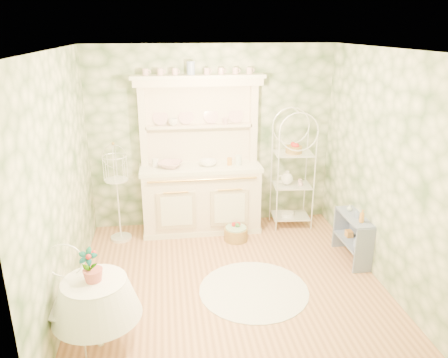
{
  "coord_description": "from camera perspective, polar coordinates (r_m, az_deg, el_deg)",
  "views": [
    {
      "loc": [
        -0.69,
        -4.5,
        2.91
      ],
      "look_at": [
        0.0,
        0.5,
        1.15
      ],
      "focal_mm": 35.0,
      "sensor_mm": 36.0,
      "label": 1
    }
  ],
  "objects": [
    {
      "name": "wall_left",
      "position": [
        4.89,
        -20.51,
        -0.65
      ],
      "size": [
        3.6,
        3.6,
        0.0
      ],
      "primitive_type": "plane",
      "color": "#E7E7C3",
      "rests_on": "floor"
    },
    {
      "name": "bowl_floral",
      "position": [
        6.3,
        -6.98,
        1.59
      ],
      "size": [
        0.43,
        0.43,
        0.08
      ],
      "primitive_type": "imported",
      "rotation": [
        0.0,
        0.0,
        -0.38
      ],
      "color": "white",
      "rests_on": "kitchen_dresser"
    },
    {
      "name": "ceiling",
      "position": [
        4.56,
        0.9,
        16.57
      ],
      "size": [
        3.6,
        3.6,
        0.0
      ],
      "primitive_type": "plane",
      "color": "white",
      "rests_on": "floor"
    },
    {
      "name": "bottle_blue",
      "position": [
        5.82,
        16.93,
        -4.5
      ],
      "size": [
        0.06,
        0.06,
        0.11
      ],
      "primitive_type": "imported",
      "rotation": [
        0.0,
        0.0,
        -0.37
      ],
      "color": "#889CCE",
      "rests_on": "side_shelf"
    },
    {
      "name": "bowl_white",
      "position": [
        6.34,
        -2.07,
        1.83
      ],
      "size": [
        0.33,
        0.33,
        0.08
      ],
      "primitive_type": "imported",
      "rotation": [
        0.0,
        0.0,
        -0.34
      ],
      "color": "white",
      "rests_on": "kitchen_dresser"
    },
    {
      "name": "floor_basket",
      "position": [
        6.34,
        1.56,
        -7.18
      ],
      "size": [
        0.3,
        0.3,
        0.19
      ],
      "primitive_type": "cylinder",
      "rotation": [
        0.0,
        0.0,
        -0.02
      ],
      "color": "#AA8646",
      "rests_on": "floor"
    },
    {
      "name": "wall_right",
      "position": [
        5.38,
        20.14,
        1.14
      ],
      "size": [
        3.6,
        3.6,
        0.0
      ],
      "primitive_type": "plane",
      "color": "#E7E7C3",
      "rests_on": "floor"
    },
    {
      "name": "bottle_amber",
      "position": [
        5.69,
        17.56,
        -4.8
      ],
      "size": [
        0.09,
        0.09,
        0.17
      ],
      "primitive_type": "imported",
      "rotation": [
        0.0,
        0.0,
        0.4
      ],
      "color": "#D18A36",
      "rests_on": "side_shelf"
    },
    {
      "name": "cafe_chair",
      "position": [
        4.47,
        -19.98,
        -15.65
      ],
      "size": [
        0.41,
        0.41,
        0.89
      ],
      "primitive_type": "cube",
      "rotation": [
        0.0,
        0.0,
        -0.03
      ],
      "color": "white",
      "rests_on": "floor"
    },
    {
      "name": "bottle_glass",
      "position": [
        6.01,
        16.08,
        -3.72
      ],
      "size": [
        0.07,
        0.07,
        0.09
      ],
      "primitive_type": "imported",
      "rotation": [
        0.0,
        0.0,
        -0.02
      ],
      "color": "silver",
      "rests_on": "side_shelf"
    },
    {
      "name": "kitchen_dresser",
      "position": [
        6.3,
        -3.08,
        2.91
      ],
      "size": [
        1.87,
        0.61,
        2.29
      ],
      "primitive_type": "cube",
      "color": "white",
      "rests_on": "floor"
    },
    {
      "name": "round_table",
      "position": [
        4.45,
        -16.23,
        -16.23
      ],
      "size": [
        0.81,
        0.81,
        0.77
      ],
      "primitive_type": "cylinder",
      "rotation": [
        0.0,
        0.0,
        0.18
      ],
      "color": "white",
      "rests_on": "floor"
    },
    {
      "name": "side_shelf",
      "position": [
        5.99,
        16.46,
        -7.23
      ],
      "size": [
        0.31,
        0.76,
        0.65
      ],
      "primitive_type": "cube",
      "rotation": [
        0.0,
        0.0,
        0.04
      ],
      "color": "#7684A4",
      "rests_on": "floor"
    },
    {
      "name": "wall_back",
      "position": [
        6.53,
        -1.57,
        5.39
      ],
      "size": [
        3.6,
        3.6,
        0.0
      ],
      "primitive_type": "plane",
      "color": "#E7E7C3",
      "rests_on": "floor"
    },
    {
      "name": "birdcage_stand",
      "position": [
        6.28,
        -13.77,
        -1.58
      ],
      "size": [
        0.39,
        0.39,
        1.48
      ],
      "primitive_type": "cube",
      "rotation": [
        0.0,
        0.0,
        -0.12
      ],
      "color": "white",
      "rests_on": "floor"
    },
    {
      "name": "bakers_rack",
      "position": [
        6.57,
        8.99,
        1.79
      ],
      "size": [
        0.64,
        0.48,
        1.94
      ],
      "primitive_type": "cube",
      "rotation": [
        0.0,
        0.0,
        -0.09
      ],
      "color": "white",
      "rests_on": "floor"
    },
    {
      "name": "potted_geranium",
      "position": [
        4.19,
        -17.2,
        -11.18
      ],
      "size": [
        0.2,
        0.15,
        0.33
      ],
      "primitive_type": "imported",
      "rotation": [
        0.0,
        0.0,
        -0.19
      ],
      "color": "#3F7238",
      "rests_on": "round_table"
    },
    {
      "name": "floor",
      "position": [
        5.41,
        0.75,
        -13.36
      ],
      "size": [
        3.6,
        3.6,
        0.0
      ],
      "primitive_type": "plane",
      "color": "tan",
      "rests_on": "ground"
    },
    {
      "name": "lace_rug",
      "position": [
        5.27,
        3.91,
        -14.26
      ],
      "size": [
        1.54,
        1.54,
        0.01
      ],
      "primitive_type": "cylinder",
      "rotation": [
        0.0,
        0.0,
        0.23
      ],
      "color": "white",
      "rests_on": "floor"
    },
    {
      "name": "cup_right",
      "position": [
        6.36,
        0.17,
        7.41
      ],
      "size": [
        0.12,
        0.12,
        0.09
      ],
      "primitive_type": "imported",
      "rotation": [
        0.0,
        0.0,
        0.3
      ],
      "color": "white",
      "rests_on": "kitchen_dresser"
    },
    {
      "name": "wall_front",
      "position": [
        3.2,
        5.76,
        -10.12
      ],
      "size": [
        3.6,
        3.6,
        0.0
      ],
      "primitive_type": "plane",
      "color": "#E7E7C3",
      "rests_on": "floor"
    },
    {
      "name": "cup_left",
      "position": [
        6.32,
        -6.64,
        7.21
      ],
      "size": [
        0.15,
        0.15,
        0.1
      ],
      "primitive_type": "imported",
      "rotation": [
        0.0,
        0.0,
        -0.19
      ],
      "color": "white",
      "rests_on": "kitchen_dresser"
    }
  ]
}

